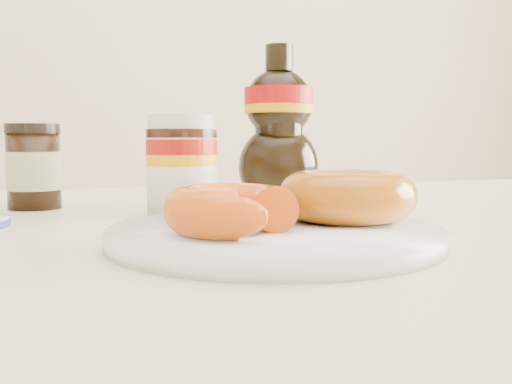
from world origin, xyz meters
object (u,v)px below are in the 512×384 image
object	(u,v)px
dining_table	(302,299)
plate	(274,234)
donut_bitten	(231,210)
nutella_jar	(182,161)
syrup_bottle	(279,126)
dark_jar	(34,167)
donut_whole	(347,196)

from	to	relation	value
dining_table	plate	bearing A→B (deg)	-119.52
donut_bitten	nutella_jar	world-z (taller)	nutella_jar
dining_table	nutella_jar	xyz separation A→B (m)	(-0.11, 0.06, 0.14)
nutella_jar	syrup_bottle	xyz separation A→B (m)	(0.13, 0.06, 0.04)
plate	donut_bitten	distance (m)	0.05
dining_table	nutella_jar	distance (m)	0.19
dark_jar	dining_table	bearing A→B (deg)	-32.19
plate	syrup_bottle	distance (m)	0.28
dining_table	syrup_bottle	distance (m)	0.22
dining_table	donut_bitten	distance (m)	0.21
donut_whole	donut_bitten	bearing A→B (deg)	-159.07
dining_table	nutella_jar	size ratio (longest dim) A/B	13.36
donut_whole	dining_table	bearing A→B (deg)	89.50
dining_table	plate	xyz separation A→B (m)	(-0.07, -0.13, 0.09)
plate	syrup_bottle	xyz separation A→B (m)	(0.09, 0.25, 0.09)
plate	syrup_bottle	size ratio (longest dim) A/B	1.32
donut_whole	syrup_bottle	distance (m)	0.23
dining_table	donut_whole	size ratio (longest dim) A/B	12.34
donut_whole	dark_jar	size ratio (longest dim) A/B	1.16
dining_table	dark_jar	bearing A→B (deg)	147.81
dining_table	dark_jar	world-z (taller)	dark_jar
donut_whole	syrup_bottle	xyz separation A→B (m)	(0.02, 0.22, 0.06)
dining_table	donut_bitten	world-z (taller)	donut_bitten
dining_table	dark_jar	distance (m)	0.34
plate	donut_bitten	bearing A→B (deg)	-153.11
syrup_bottle	dark_jar	world-z (taller)	syrup_bottle
donut_bitten	dark_jar	xyz separation A→B (m)	(-0.16, 0.31, 0.02)
nutella_jar	syrup_bottle	size ratio (longest dim) A/B	0.55
donut_bitten	donut_whole	bearing A→B (deg)	37.08
dining_table	nutella_jar	bearing A→B (deg)	151.25
donut_whole	dark_jar	world-z (taller)	dark_jar
dining_table	syrup_bottle	size ratio (longest dim) A/B	7.30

